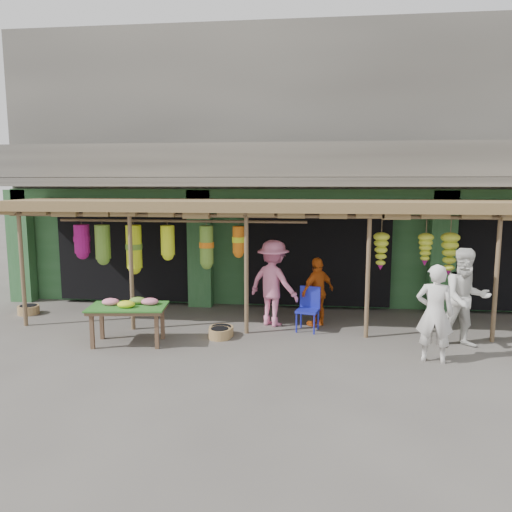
# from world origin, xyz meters

# --- Properties ---
(ground) EXTENTS (80.00, 80.00, 0.00)m
(ground) POSITION_xyz_m (0.00, 0.00, 0.00)
(ground) COLOR #514C47
(ground) RESTS_ON ground
(building) EXTENTS (16.40, 6.80, 7.00)m
(building) POSITION_xyz_m (-0.00, 4.87, 3.37)
(building) COLOR gray
(building) RESTS_ON ground
(awning) EXTENTS (14.00, 2.70, 2.79)m
(awning) POSITION_xyz_m (-0.18, 0.80, 2.58)
(awning) COLOR brown
(awning) RESTS_ON ground
(flower_table) EXTENTS (1.59, 1.05, 0.90)m
(flower_table) POSITION_xyz_m (-3.72, -1.14, 0.73)
(flower_table) COLOR brown
(flower_table) RESTS_ON ground
(blue_chair) EXTENTS (0.54, 0.55, 0.95)m
(blue_chair) POSITION_xyz_m (-0.19, 0.19, 0.53)
(blue_chair) COLOR #181FA1
(blue_chair) RESTS_ON ground
(basket_left) EXTENTS (0.61, 0.61, 0.21)m
(basket_left) POSITION_xyz_m (-7.00, 0.74, 0.11)
(basket_left) COLOR olive
(basket_left) RESTS_ON ground
(basket_mid) EXTENTS (0.68, 0.68, 0.20)m
(basket_mid) POSITION_xyz_m (-2.00, -0.44, 0.10)
(basket_mid) COLOR olive
(basket_mid) RESTS_ON ground
(basket_right) EXTENTS (0.60, 0.60, 0.21)m
(basket_right) POSITION_xyz_m (-2.00, -0.63, 0.10)
(basket_right) COLOR #987647
(basket_right) RESTS_ON ground
(person_front) EXTENTS (0.72, 0.55, 1.77)m
(person_front) POSITION_xyz_m (2.04, -1.51, 0.88)
(person_front) COLOR silver
(person_front) RESTS_ON ground
(person_right) EXTENTS (1.03, 0.85, 1.94)m
(person_right) POSITION_xyz_m (2.81, -0.61, 0.97)
(person_right) COLOR silver
(person_right) RESTS_ON ground
(person_vendor) EXTENTS (0.92, 0.89, 1.54)m
(person_vendor) POSITION_xyz_m (0.00, 0.57, 0.77)
(person_vendor) COLOR #C65212
(person_vendor) RESTS_ON ground
(person_shopper) EXTENTS (1.43, 1.25, 1.92)m
(person_shopper) POSITION_xyz_m (-0.99, 0.50, 0.96)
(person_shopper) COLOR pink
(person_shopper) RESTS_ON ground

